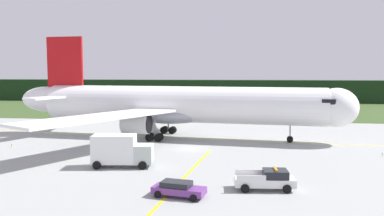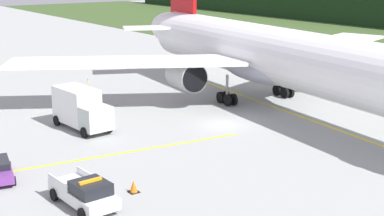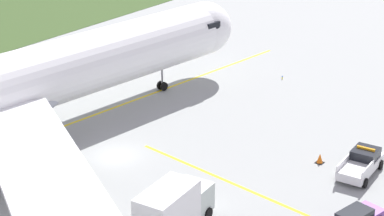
% 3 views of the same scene
% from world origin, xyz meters
% --- Properties ---
extents(ground, '(320.00, 320.00, 0.00)m').
position_xyz_m(ground, '(0.00, 0.00, 0.00)').
color(ground, '#969997').
extents(grass_verge, '(320.00, 48.63, 0.04)m').
position_xyz_m(grass_verge, '(0.00, 53.36, 0.02)').
color(grass_verge, '#364D23').
rests_on(grass_verge, ground).
extents(distant_tree_line, '(288.00, 5.73, 7.16)m').
position_xyz_m(distant_tree_line, '(0.00, 79.50, 3.58)').
color(distant_tree_line, black).
rests_on(distant_tree_line, ground).
extents(taxiway_centerline_main, '(68.54, 8.33, 0.01)m').
position_xyz_m(taxiway_centerline_main, '(-2.19, 8.22, 0.00)').
color(taxiway_centerline_main, yellow).
rests_on(taxiway_centerline_main, ground).
extents(taxiway_centerline_spur, '(3.32, 25.76, 0.01)m').
position_xyz_m(taxiway_centerline_spur, '(1.40, -13.66, 0.00)').
color(taxiway_centerline_spur, yellow).
rests_on(taxiway_centerline_spur, ground).
extents(airliner, '(53.56, 49.01, 15.90)m').
position_xyz_m(airliner, '(-2.86, 8.29, 5.09)').
color(airliner, white).
rests_on(airliner, ground).
extents(ops_pickup_truck, '(5.38, 2.61, 1.94)m').
position_xyz_m(ops_pickup_truck, '(9.09, -17.51, 0.90)').
color(ops_pickup_truck, silver).
rests_on(ops_pickup_truck, ground).
extents(catering_truck, '(6.70, 3.17, 3.68)m').
position_xyz_m(catering_truck, '(-6.17, -10.86, 1.84)').
color(catering_truck, '#B5C2BA').
rests_on(catering_truck, ground).
extents(staff_car, '(4.67, 2.66, 1.30)m').
position_xyz_m(staff_car, '(1.61, -20.39, 0.70)').
color(staff_car, '#6C3486').
rests_on(staff_car, ground).
extents(apron_cone, '(0.64, 0.64, 0.80)m').
position_xyz_m(apron_cone, '(8.83, -14.10, 0.39)').
color(apron_cone, black).
rests_on(apron_cone, ground).
extents(taxiway_edge_light_east, '(0.12, 0.12, 0.38)m').
position_xyz_m(taxiway_edge_light_east, '(24.14, -1.97, 0.21)').
color(taxiway_edge_light_east, yellow).
rests_on(taxiway_edge_light_east, ground).
extents(taxiway_edge_light_west, '(0.12, 0.12, 0.47)m').
position_xyz_m(taxiway_edge_light_west, '(-24.07, -1.97, 0.25)').
color(taxiway_edge_light_west, yellow).
rests_on(taxiway_edge_light_west, ground).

